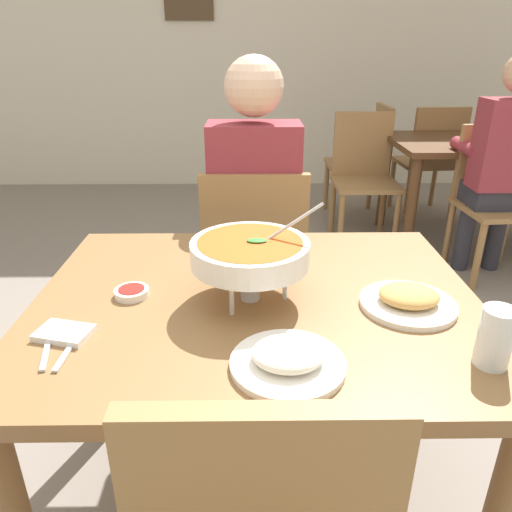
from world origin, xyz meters
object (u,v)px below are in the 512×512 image
at_px(dining_table_main, 257,331).
at_px(dining_table_far, 464,159).
at_px(chair_diner_main, 254,258).
at_px(chair_bg_corner, 431,156).
at_px(chair_bg_right, 367,156).
at_px(curry_bowl, 250,253).
at_px(patron_bg_middle, 504,157).
at_px(chair_bg_middle, 494,192).
at_px(sauce_dish, 132,292).
at_px(rice_plate, 288,359).
at_px(drink_glass, 495,340).
at_px(chair_bg_window, 364,170).
at_px(diner_main, 254,202).
at_px(appetizer_plate, 408,300).

bearing_deg(dining_table_main, dining_table_far, 55.98).
distance_m(chair_diner_main, chair_bg_corner, 2.44).
bearing_deg(dining_table_main, chair_bg_right, 71.21).
relative_size(curry_bowl, patron_bg_middle, 0.25).
bearing_deg(dining_table_main, patron_bg_middle, 48.23).
distance_m(chair_bg_middle, patron_bg_middle, 0.25).
distance_m(sauce_dish, chair_bg_corner, 3.24).
height_order(dining_table_main, chair_bg_corner, chair_bg_corner).
height_order(rice_plate, drink_glass, drink_glass).
bearing_deg(chair_bg_window, chair_diner_main, -117.81).
bearing_deg(chair_bg_corner, dining_table_far, -87.07).
xyz_separation_m(chair_diner_main, chair_bg_middle, (1.47, 0.95, 0.00)).
relative_size(drink_glass, patron_bg_middle, 0.10).
bearing_deg(diner_main, curry_bowl, -91.23).
height_order(sauce_dish, chair_bg_window, chair_bg_window).
relative_size(chair_bg_right, patron_bg_middle, 0.69).
distance_m(dining_table_main, rice_plate, 0.33).
bearing_deg(chair_bg_window, sauce_dish, -116.60).
xyz_separation_m(rice_plate, appetizer_plate, (0.32, 0.24, 0.00)).
distance_m(chair_bg_middle, chair_bg_right, 1.17).
bearing_deg(chair_diner_main, rice_plate, -86.75).
height_order(dining_table_main, chair_bg_middle, chair_bg_middle).
distance_m(chair_diner_main, drink_glass, 1.18).
distance_m(curry_bowl, patron_bg_middle, 2.19).
distance_m(chair_diner_main, diner_main, 0.24).
relative_size(sauce_dish, chair_bg_window, 0.10).
relative_size(dining_table_far, chair_bg_window, 1.11).
distance_m(rice_plate, sauce_dish, 0.50).
bearing_deg(rice_plate, diner_main, 93.15).
bearing_deg(sauce_dish, patron_bg_middle, 42.21).
relative_size(sauce_dish, patron_bg_middle, 0.07).
relative_size(rice_plate, patron_bg_middle, 0.18).
height_order(diner_main, dining_table_far, diner_main).
xyz_separation_m(diner_main, chair_bg_corner, (1.44, 1.93, -0.24)).
bearing_deg(rice_plate, chair_diner_main, 93.25).
height_order(rice_plate, chair_bg_window, chair_bg_window).
relative_size(rice_plate, appetizer_plate, 1.00).
bearing_deg(diner_main, chair_diner_main, -90.00).
distance_m(dining_table_far, chair_bg_window, 0.68).
bearing_deg(dining_table_far, drink_glass, -111.79).
xyz_separation_m(chair_diner_main, diner_main, (0.00, 0.03, 0.24)).
distance_m(dining_table_main, drink_glass, 0.59).
bearing_deg(chair_diner_main, curry_bowl, -91.28).
bearing_deg(drink_glass, chair_bg_window, 82.93).
xyz_separation_m(dining_table_far, chair_bg_middle, (0.00, -0.48, -0.10)).
xyz_separation_m(chair_bg_middle, chair_bg_right, (-0.54, 1.03, 0.00)).
bearing_deg(sauce_dish, chair_diner_main, 65.96).
xyz_separation_m(rice_plate, dining_table_far, (1.41, 2.47, -0.15)).
xyz_separation_m(chair_diner_main, chair_bg_right, (0.93, 1.99, 0.00)).
height_order(curry_bowl, appetizer_plate, curry_bowl).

